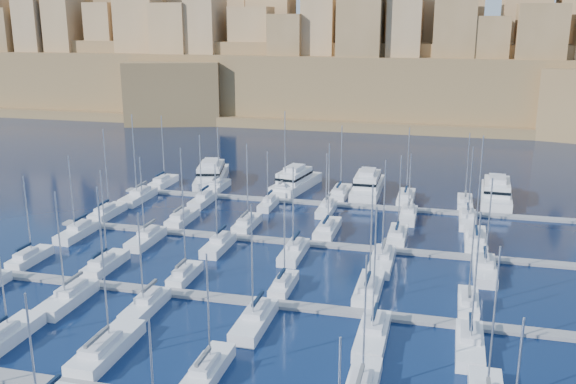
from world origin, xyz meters
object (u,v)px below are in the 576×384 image
(motor_yacht_b, at_px, (295,181))
(motor_yacht_a, at_px, (211,175))
(motor_yacht_c, at_px, (367,185))
(motor_yacht_d, at_px, (496,192))
(sailboat_2, at_px, (106,348))

(motor_yacht_b, bearing_deg, motor_yacht_a, 176.96)
(motor_yacht_a, bearing_deg, motor_yacht_c, -1.15)
(motor_yacht_d, bearing_deg, motor_yacht_a, 179.82)
(motor_yacht_c, bearing_deg, motor_yacht_b, -178.75)
(sailboat_2, height_order, motor_yacht_a, sailboat_2)
(motor_yacht_d, bearing_deg, motor_yacht_b, -178.83)
(sailboat_2, height_order, motor_yacht_c, sailboat_2)
(sailboat_2, distance_m, motor_yacht_c, 71.53)
(motor_yacht_b, height_order, motor_yacht_d, same)
(sailboat_2, xyz_separation_m, motor_yacht_b, (3.12, 68.99, 0.93))
(motor_yacht_a, relative_size, motor_yacht_d, 1.05)
(motor_yacht_a, height_order, motor_yacht_d, same)
(sailboat_2, xyz_separation_m, motor_yacht_d, (41.91, 69.78, 0.93))
(motor_yacht_a, relative_size, motor_yacht_c, 1.12)
(sailboat_2, height_order, motor_yacht_d, sailboat_2)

